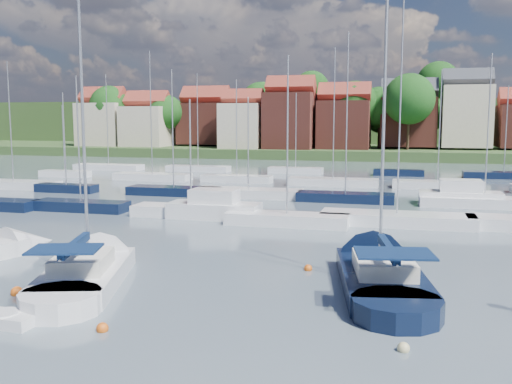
# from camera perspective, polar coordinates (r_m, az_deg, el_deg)

# --- Properties ---
(ground) EXTENTS (260.00, 260.00, 0.00)m
(ground) POSITION_cam_1_polar(r_m,az_deg,el_deg) (61.82, 6.52, 0.25)
(ground) COLOR #43515B
(ground) RESTS_ON ground
(sailboat_centre) EXTENTS (6.63, 12.55, 16.47)m
(sailboat_centre) POSITION_cam_1_polar(r_m,az_deg,el_deg) (28.94, -15.90, -7.35)
(sailboat_centre) COLOR silver
(sailboat_centre) RESTS_ON ground
(sailboat_navy) EXTENTS (5.77, 13.61, 18.20)m
(sailboat_navy) POSITION_cam_1_polar(r_m,az_deg,el_deg) (28.24, 11.90, -7.60)
(sailboat_navy) COLOR black
(sailboat_navy) RESTS_ON ground
(tender) EXTENTS (2.59, 1.30, 0.55)m
(tender) POSITION_cam_1_polar(r_m,az_deg,el_deg) (23.45, -23.90, -11.52)
(tender) COLOR silver
(tender) RESTS_ON ground
(buoy_c) EXTENTS (0.53, 0.53, 0.53)m
(buoy_c) POSITION_cam_1_polar(r_m,az_deg,el_deg) (27.03, -22.78, -9.45)
(buoy_c) COLOR #D85914
(buoy_c) RESTS_ON ground
(buoy_d) EXTENTS (0.44, 0.44, 0.44)m
(buoy_d) POSITION_cam_1_polar(r_m,az_deg,el_deg) (21.67, -15.11, -13.29)
(buoy_d) COLOR #D85914
(buoy_d) RESTS_ON ground
(buoy_e) EXTENTS (0.41, 0.41, 0.41)m
(buoy_e) POSITION_cam_1_polar(r_m,az_deg,el_deg) (28.94, 5.23, -7.81)
(buoy_e) COLOR #D85914
(buoy_e) RESTS_ON ground
(buoy_f) EXTENTS (0.41, 0.41, 0.41)m
(buoy_f) POSITION_cam_1_polar(r_m,az_deg,el_deg) (19.91, 14.52, -15.15)
(buoy_f) COLOR beige
(buoy_f) RESTS_ON ground
(marina_field) EXTENTS (79.62, 41.41, 15.93)m
(marina_field) POSITION_cam_1_polar(r_m,az_deg,el_deg) (56.75, 7.73, 0.05)
(marina_field) COLOR silver
(marina_field) RESTS_ON ground
(far_shore_town) EXTENTS (212.46, 90.00, 22.27)m
(far_shore_town) POSITION_cam_1_polar(r_m,az_deg,el_deg) (153.58, 12.36, 6.04)
(far_shore_town) COLOR #365128
(far_shore_town) RESTS_ON ground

